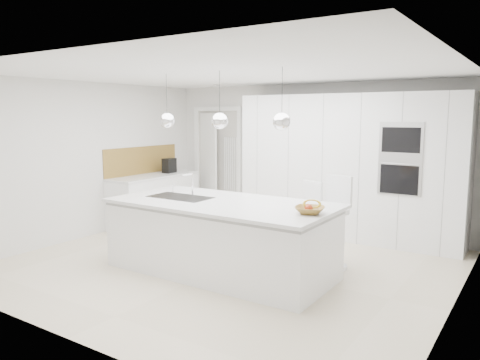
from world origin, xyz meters
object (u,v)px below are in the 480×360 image
Objects in this scene: island_base at (220,239)px; bar_stool_left at (308,222)px; bar_stool_right at (334,223)px; espresso_machine at (169,166)px; fruit_bowl at (310,210)px.

island_base is 2.60× the size of bar_stool_left.
island_base is 2.36× the size of bar_stool_right.
espresso_machine is 0.23× the size of bar_stool_right.
fruit_bowl is 1.01m from bar_stool_right.
fruit_bowl is (1.22, -0.02, 0.51)m from island_base.
bar_stool_left is (-0.50, 1.02, -0.40)m from fruit_bowl.
fruit_bowl is at bearing -0.86° from island_base.
island_base is 10.35× the size of espresso_machine.
island_base is at bearing -128.60° from bar_stool_right.
island_base is 1.24m from bar_stool_left.
bar_stool_right is (3.66, -0.97, -0.44)m from espresso_machine.
bar_stool_right reaches higher than espresso_machine.
bar_stool_left is 0.42m from bar_stool_right.
fruit_bowl is at bearing -72.32° from bar_stool_right.
espresso_machine is at bearing -175.61° from bar_stool_left.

